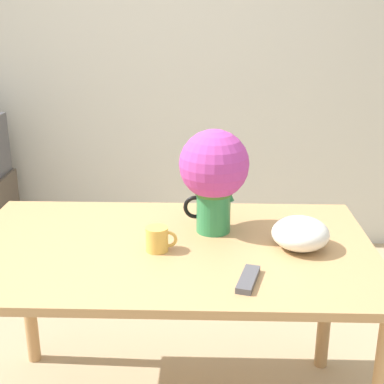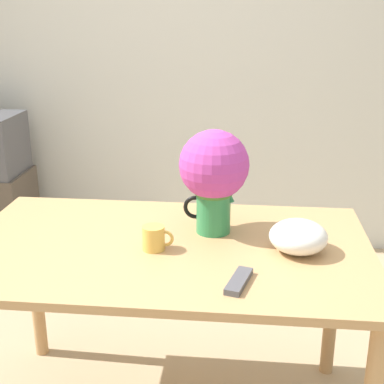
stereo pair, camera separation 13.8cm
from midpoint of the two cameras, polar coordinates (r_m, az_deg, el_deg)
The scene contains 6 objects.
wall_back at distance 3.62m, azimuth 0.22°, elevation 14.13°, with size 8.00×0.05×2.60m.
table at distance 2.00m, azimuth -0.77°, elevation -8.22°, with size 1.49×0.89×0.79m.
flower_vase at distance 1.99m, azimuth 4.34°, elevation 2.01°, with size 0.26×0.26×0.40m.
coffee_mug at distance 1.90m, azimuth -1.96°, elevation -4.95°, with size 0.11×0.08×0.09m.
white_bowl at distance 1.93m, azimuth 13.31°, elevation -4.67°, with size 0.21×0.21×0.11m.
remote_control at distance 1.70m, azimuth 7.37°, elevation -9.45°, with size 0.09×0.17×0.02m.
Camera 2 is at (0.43, -1.68, 1.61)m, focal length 50.00 mm.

